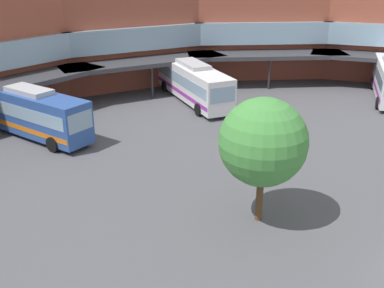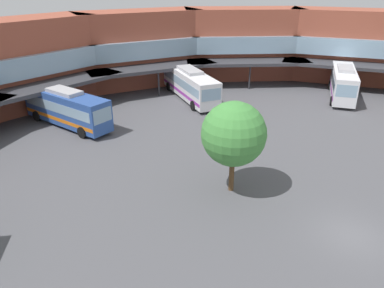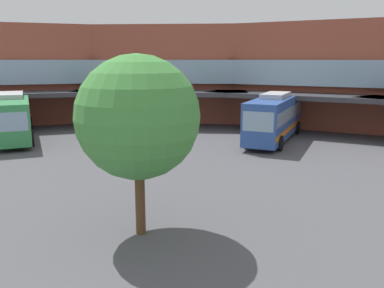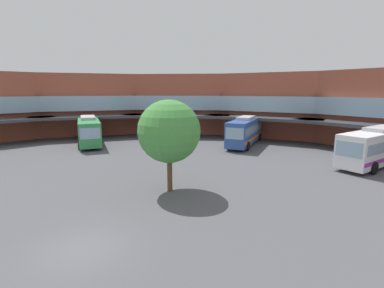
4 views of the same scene
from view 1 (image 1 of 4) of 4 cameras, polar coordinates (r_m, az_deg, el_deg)
The scene contains 4 objects.
station_building at distance 29.70m, azimuth -9.88°, elevation 6.66°, with size 80.42×49.79×9.66m.
bus_1 at distance 43.03m, azimuth 0.12°, elevation 7.75°, with size 7.92×12.07×3.70m.
bus_3 at distance 36.36m, azimuth -19.25°, elevation 3.76°, with size 3.26×10.86×3.76m.
plaza_tree at distance 22.52m, azimuth 8.81°, elevation 0.21°, with size 4.40×4.40×6.54m.
Camera 1 is at (-18.57, -2.08, 12.71)m, focal length 42.93 mm.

